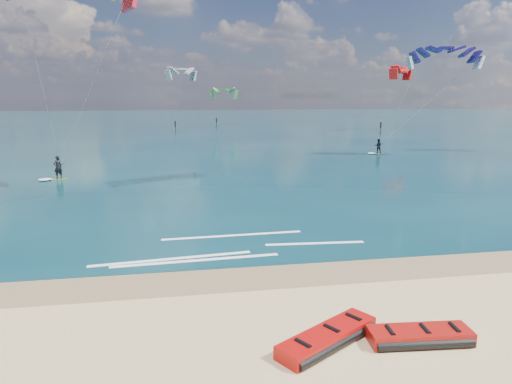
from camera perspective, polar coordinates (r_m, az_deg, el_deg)
ground at (r=53.10m, az=-5.85°, el=4.79°), size 320.00×320.00×0.00m
wet_sand_strip at (r=17.26m, az=2.85°, el=-10.37°), size 320.00×2.40×0.01m
sea at (r=116.82m, az=-8.05°, el=8.61°), size 320.00×200.00×0.04m
packed_kite_left at (r=13.10m, az=8.91°, el=-18.23°), size 3.60×2.87×0.45m
packed_kite_mid at (r=13.76m, az=19.71°, el=-17.25°), size 3.09×1.47×0.45m
kitesurfer_main at (r=34.81m, az=-22.93°, el=13.40°), size 10.25×10.50×15.60m
kitesurfer_far at (r=53.81m, az=19.04°, el=11.52°), size 11.88×5.86×12.98m
shoreline_foam at (r=19.94m, az=-4.06°, el=-7.15°), size 11.86×3.64×0.01m
distant_kites at (r=94.22m, az=1.73°, el=11.21°), size 46.24×29.72×11.69m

